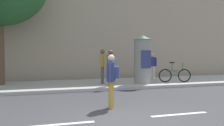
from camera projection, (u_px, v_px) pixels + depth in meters
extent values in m
plane|color=#38383A|center=(124.00, 119.00, 7.18)|extent=(80.00, 80.00, 0.00)
cube|color=#B2ADA3|center=(76.00, 85.00, 13.82)|extent=(36.00, 4.00, 0.15)
cube|color=silver|center=(59.00, 124.00, 6.65)|extent=(1.80, 0.16, 0.01)
cube|color=silver|center=(179.00, 114.00, 7.72)|extent=(1.80, 0.16, 0.01)
cube|color=tan|center=(62.00, 13.00, 18.38)|extent=(36.00, 5.00, 8.82)
cylinder|color=gray|center=(142.00, 61.00, 13.90)|extent=(0.87, 0.87, 2.29)
cone|color=#334C33|center=(143.00, 37.00, 13.85)|extent=(0.96, 0.96, 0.20)
cube|color=navy|center=(146.00, 59.00, 13.47)|extent=(0.52, 0.02, 0.90)
cylinder|color=brown|center=(0.00, 55.00, 13.28)|extent=(0.44, 0.44, 2.93)
cylinder|color=#B78C33|center=(112.00, 94.00, 8.69)|extent=(0.14, 0.14, 0.87)
cylinder|color=#B78C33|center=(111.00, 95.00, 8.45)|extent=(0.14, 0.14, 0.87)
cube|color=navy|center=(111.00, 71.00, 8.53)|extent=(0.42, 0.54, 0.61)
cylinder|color=navy|center=(112.00, 71.00, 8.82)|extent=(0.09, 0.09, 0.58)
cylinder|color=navy|center=(110.00, 72.00, 8.25)|extent=(0.09, 0.09, 0.58)
sphere|color=tan|center=(111.00, 58.00, 8.52)|extent=(0.23, 0.23, 0.23)
cube|color=navy|center=(117.00, 72.00, 8.51)|extent=(0.26, 0.32, 0.36)
cylinder|color=silver|center=(151.00, 73.00, 16.19)|extent=(0.14, 0.14, 0.77)
cylinder|color=silver|center=(154.00, 73.00, 16.09)|extent=(0.14, 0.14, 0.77)
cube|color=navy|center=(152.00, 62.00, 16.11)|extent=(0.43, 0.45, 0.54)
cylinder|color=navy|center=(149.00, 62.00, 16.24)|extent=(0.09, 0.09, 0.52)
cylinder|color=navy|center=(156.00, 62.00, 15.98)|extent=(0.09, 0.09, 0.52)
sphere|color=tan|center=(152.00, 56.00, 16.10)|extent=(0.21, 0.21, 0.21)
cube|color=#B78C33|center=(154.00, 62.00, 16.26)|extent=(0.30, 0.32, 0.36)
cylinder|color=#4C4C51|center=(103.00, 75.00, 13.94)|extent=(0.14, 0.14, 0.89)
cylinder|color=#4C4C51|center=(102.00, 75.00, 13.70)|extent=(0.14, 0.14, 0.89)
cube|color=#B78C33|center=(102.00, 60.00, 13.79)|extent=(0.39, 0.52, 0.63)
cylinder|color=#B78C33|center=(103.00, 60.00, 14.06)|extent=(0.09, 0.09, 0.60)
cylinder|color=#B78C33|center=(102.00, 60.00, 13.51)|extent=(0.09, 0.09, 0.60)
sphere|color=brown|center=(102.00, 52.00, 13.77)|extent=(0.24, 0.24, 0.24)
cylinder|color=maroon|center=(110.00, 77.00, 12.85)|extent=(0.14, 0.14, 0.87)
cylinder|color=maroon|center=(111.00, 77.00, 13.07)|extent=(0.14, 0.14, 0.87)
cube|color=#1E5938|center=(111.00, 61.00, 12.93)|extent=(0.47, 0.50, 0.62)
cylinder|color=#1E5938|center=(109.00, 62.00, 12.67)|extent=(0.09, 0.09, 0.59)
cylinder|color=#1E5938|center=(112.00, 61.00, 13.18)|extent=(0.09, 0.09, 0.59)
sphere|color=brown|center=(111.00, 52.00, 12.91)|extent=(0.24, 0.24, 0.24)
torus|color=black|center=(165.00, 76.00, 14.41)|extent=(0.71, 0.23, 0.72)
torus|color=black|center=(184.00, 75.00, 14.48)|extent=(0.71, 0.23, 0.72)
cylinder|color=#2D5938|center=(175.00, 71.00, 14.43)|extent=(0.93, 0.27, 0.04)
cylinder|color=#2D5938|center=(172.00, 67.00, 14.41)|extent=(0.04, 0.04, 0.45)
cylinder|color=#2D5938|center=(183.00, 67.00, 14.45)|extent=(0.04, 0.04, 0.50)
cube|color=black|center=(172.00, 63.00, 14.40)|extent=(0.26, 0.16, 0.06)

